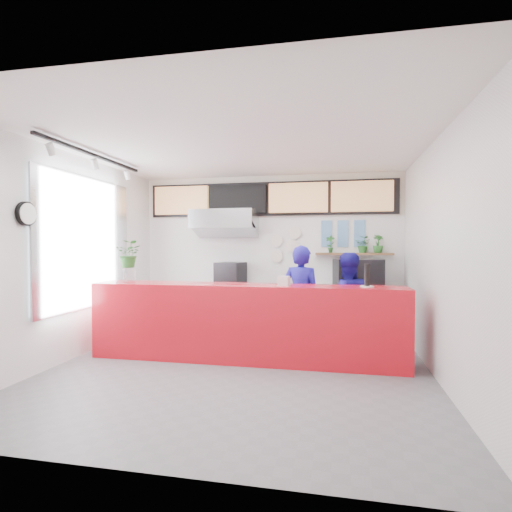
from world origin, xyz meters
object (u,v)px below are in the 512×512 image
Objects in this scene: panini_oven at (231,274)px; staff_center at (301,300)px; espresso_machine at (358,273)px; staff_right at (347,304)px; pepper_mill at (367,275)px; service_counter at (245,323)px.

staff_center is (1.45, -1.27, -0.29)m from panini_oven.
panini_oven is 0.60× the size of espresso_machine.
pepper_mill is at bearing 102.62° from staff_right.
panini_oven is 0.29× the size of staff_center.
service_counter is 2.90× the size of staff_right.
espresso_machine reaches higher than service_counter.
staff_center reaches higher than service_counter.
espresso_machine is (2.36, 0.00, 0.04)m from panini_oven.
staff_right is at bearing -17.62° from panini_oven.
espresso_machine is at bearing 11.82° from panini_oven.
pepper_mill is (0.93, -0.54, 0.43)m from staff_center.
panini_oven is (-0.70, 1.80, 0.57)m from service_counter.
pepper_mill is (0.03, -1.81, 0.11)m from espresso_machine.
espresso_machine is 0.48× the size of staff_center.
staff_center is at bearing -136.80° from espresso_machine.
espresso_machine is 1.59m from staff_center.
staff_center is 1.16m from pepper_mill.
service_counter is at bearing -144.12° from espresso_machine.
service_counter is 1.83m from pepper_mill.
staff_right is at bearing -111.93° from espresso_machine.
staff_right reaches higher than espresso_machine.
staff_center is at bearing -29.36° from panini_oven.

